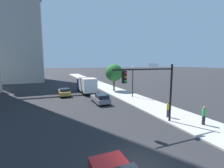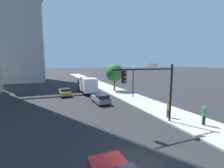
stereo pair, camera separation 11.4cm
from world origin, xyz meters
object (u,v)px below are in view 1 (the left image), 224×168
Objects in this scene: car_gold at (64,92)px; box_truck at (87,84)px; street_tree at (114,73)px; car_gray at (100,98)px; construction_building at (17,28)px; pedestrian_green_shirt at (204,115)px; street_lamp at (133,76)px; traffic_light_pole at (152,83)px; pedestrian_yellow_shirt at (168,109)px.

box_truck is (4.43, 1.08, 1.03)m from car_gold.
car_gray is (-5.86, -8.55, -3.23)m from street_tree.
pedestrian_green_shirt is (21.54, -48.67, -15.87)m from construction_building.
box_truck is (-6.37, 7.23, -1.94)m from street_lamp.
street_lamp is (4.63, 11.50, -0.49)m from traffic_light_pole.
car_gray is at bearing -67.57° from construction_building.
pedestrian_green_shirt reaches higher than car_gray.
street_lamp is 2.99× the size of pedestrian_green_shirt.
box_truck reaches higher than car_gold.
box_truck reaches higher than pedestrian_green_shirt.
street_lamp is 1.21× the size of car_gray.
construction_building is at bearing 109.92° from traffic_light_pole.
car_gold is at bearing 118.80° from pedestrian_green_shirt.
car_gray is 8.86m from box_truck.
traffic_light_pole reaches higher than box_truck.
car_gold is at bearing 109.27° from traffic_light_pole.
street_lamp is 9.83m from box_truck.
construction_building is 51.28m from traffic_light_pole.
construction_building is at bearing 112.43° from car_gray.
car_gray is at bearing 117.80° from pedestrian_yellow_shirt.
box_truck is 21.68m from pedestrian_green_shirt.
street_tree is 1.28× the size of car_gray.
construction_building is 37.51m from street_tree.
box_truck is 4.02× the size of pedestrian_green_shirt.
box_truck is at bearing -61.51° from construction_building.
construction_building is at bearing 113.52° from pedestrian_yellow_shirt.
car_gold is (-6.17, 17.65, -3.47)m from traffic_light_pole.
pedestrian_green_shirt is (4.62, -1.98, -3.11)m from traffic_light_pole.
pedestrian_green_shirt is at bearing -66.13° from construction_building.
traffic_light_pole reaches higher than pedestrian_green_shirt.
car_gray is 0.61× the size of box_truck.
construction_building is 23.42× the size of pedestrian_yellow_shirt.
car_gray is at bearing -60.18° from car_gold.
traffic_light_pole is 0.88× the size of box_truck.
traffic_light_pole is at bearing -70.08° from construction_building.
street_tree reaches higher than pedestrian_yellow_shirt.
construction_building is 7.52× the size of street_lamp.
car_gold is at bearing 150.34° from street_lamp.
pedestrian_yellow_shirt is at bearing -98.88° from street_lamp.
street_lamp is at bearing 68.09° from traffic_light_pole.
traffic_light_pole is at bearing -162.02° from pedestrian_yellow_shirt.
street_lamp reaches higher than pedestrian_yellow_shirt.
street_tree reaches higher than car_gold.
construction_building is 9.12× the size of car_gray.
street_tree is 1.29× the size of car_gold.
car_gold is at bearing -69.69° from construction_building.
construction_building is at bearing 113.87° from pedestrian_green_shirt.
car_gray is at bearing -124.43° from street_tree.
street_tree is 10.82m from car_gold.
street_lamp reaches higher than pedestrian_green_shirt.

